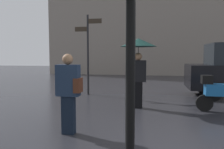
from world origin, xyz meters
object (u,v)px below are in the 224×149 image
object	(u,v)px
parked_scooter	(220,92)
street_signpost	(88,47)
pedestrian_with_umbrella	(138,52)
pedestrian_with_bag	(69,89)

from	to	relation	value
parked_scooter	street_signpost	world-z (taller)	street_signpost
pedestrian_with_umbrella	parked_scooter	size ratio (longest dim) A/B	1.56
parked_scooter	pedestrian_with_umbrella	bearing A→B (deg)	-174.81
street_signpost	parked_scooter	bearing A→B (deg)	-25.00
pedestrian_with_umbrella	parked_scooter	world-z (taller)	pedestrian_with_umbrella
pedestrian_with_bag	street_signpost	size ratio (longest dim) A/B	0.50
street_signpost	pedestrian_with_umbrella	bearing A→B (deg)	-42.93
pedestrian_with_umbrella	street_signpost	size ratio (longest dim) A/B	0.65
pedestrian_with_umbrella	street_signpost	xyz separation A→B (m)	(-2.11, 1.96, 0.25)
parked_scooter	pedestrian_with_bag	bearing A→B (deg)	-138.01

